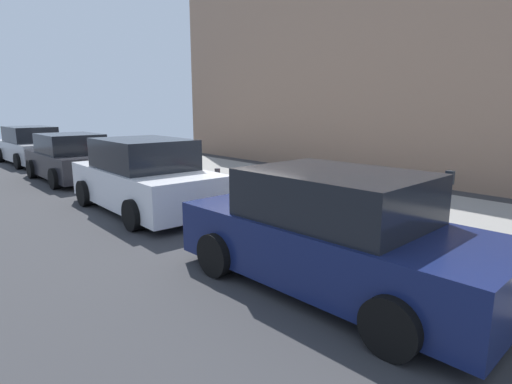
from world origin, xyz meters
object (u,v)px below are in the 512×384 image
Objects in this scene: suitcase_navy_0 at (372,220)px; parked_car_silver_3 at (31,146)px; fire_hydrant at (240,183)px; parked_car_charcoal_2 at (71,159)px; suitcase_red_1 at (350,211)px; parked_car_white_1 at (144,177)px; parked_car_navy_0 at (334,234)px; parking_meter at (448,198)px; suitcase_black_6 at (259,188)px; suitcase_teal_4 at (291,197)px; suitcase_silver_5 at (277,195)px; bollard_post at (218,181)px; suitcase_olive_3 at (309,203)px; suitcase_maroon_2 at (331,207)px.

suitcase_navy_0 is 16.07m from parked_car_silver_3.
parked_car_charcoal_2 is (6.43, 2.16, 0.19)m from fire_hydrant.
suitcase_red_1 is 0.22× the size of parked_car_white_1.
parked_car_white_1 reaches higher than parked_car_navy_0.
parked_car_silver_3 is (17.11, 2.41, -0.21)m from parking_meter.
parked_car_white_1 is 1.06× the size of parked_car_charcoal_2.
parking_meter is (-4.37, -0.29, 0.45)m from suitcase_black_6.
parked_car_navy_0 is 5.66m from parked_car_white_1.
suitcase_navy_0 is at bearing -179.52° from suitcase_teal_4.
parked_car_navy_0 is (-2.86, 2.09, 0.27)m from suitcase_teal_4.
parked_car_navy_0 is 16.72m from parked_car_silver_3.
parked_car_charcoal_2 reaches higher than suitcase_silver_5.
parked_car_charcoal_2 is at bearing 16.44° from suitcase_black_6.
parking_meter is 0.28× the size of parked_car_navy_0.
suitcase_black_6 reaches higher than bollard_post.
suitcase_teal_4 is at bearing 0.89° from suitcase_red_1.
parked_car_white_1 is (4.87, 2.10, 0.40)m from suitcase_navy_0.
parked_car_white_1 reaches higher than fire_hydrant.
suitcase_olive_3 is 0.94× the size of suitcase_teal_4.
parked_car_silver_3 reaches higher than parked_car_charcoal_2.
parked_car_charcoal_2 is 0.89× the size of parked_car_silver_3.
suitcase_maroon_2 is at bearing -178.94° from suitcase_silver_5.
suitcase_teal_4 reaches higher than fire_hydrant.
suitcase_black_6 is 4.51m from parked_car_navy_0.
suitcase_silver_5 is at bearing -32.77° from parked_car_navy_0.
suitcase_olive_3 is 0.17× the size of parked_car_silver_3.
fire_hydrant is (0.77, -0.04, 0.02)m from suitcase_black_6.
suitcase_teal_4 is at bearing -143.30° from parked_car_white_1.
parked_car_white_1 reaches higher than suitcase_teal_4.
suitcase_silver_5 reaches higher than bollard_post.
suitcase_teal_4 is 1.10× the size of suitcase_black_6.
suitcase_silver_5 is 0.17× the size of parked_car_silver_3.
suitcase_black_6 is at bearing 0.10° from suitcase_olive_3.
fire_hydrant is 2.36m from parked_car_white_1.
fire_hydrant reaches higher than suitcase_navy_0.
suitcase_black_6 reaches higher than suitcase_navy_0.
suitcase_olive_3 is at bearing 179.14° from fire_hydrant.
parking_meter is at bearing -169.87° from suitcase_red_1.
suitcase_red_1 is 15.58m from parked_car_silver_3.
fire_hydrant is at bearing -169.76° from parked_car_silver_3.
suitcase_silver_5 is at bearing -170.67° from parked_car_silver_3.
parked_car_white_1 is at bearing 30.09° from suitcase_maroon_2.
parked_car_white_1 reaches higher than parking_meter.
suitcase_black_6 is at bearing -128.43° from parked_car_white_1.
parked_car_white_1 is (0.92, 2.16, 0.25)m from fire_hydrant.
fire_hydrant is at bearing -2.88° from suitcase_black_6.
suitcase_maroon_2 is at bearing -178.91° from fire_hydrant.
suitcase_teal_4 is at bearing 0.48° from suitcase_navy_0.
parked_car_charcoal_2 reaches higher than suitcase_black_6.
parked_car_navy_0 reaches higher than suitcase_maroon_2.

